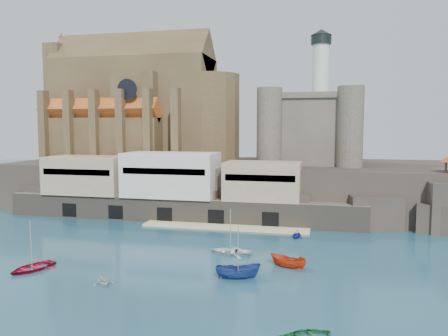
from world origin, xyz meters
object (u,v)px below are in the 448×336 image
boat_0 (32,270)px  boat_2 (238,278)px  church (141,110)px  boat_1 (103,284)px  castle_keep (310,125)px

boat_0 → boat_2: bearing=26.6°
church → boat_1: church is taller
boat_2 → boat_1: bearing=94.6°
castle_keep → boat_1: 60.45m
church → castle_keep: size_ratio=1.60×
castle_keep → boat_2: (-6.81, -48.14, -18.31)m
boat_0 → boat_2: 26.24m
church → boat_2: size_ratio=8.63×
boat_1 → boat_2: boat_2 is taller
boat_0 → boat_2: boat_0 is taller
boat_1 → castle_keep: bearing=27.7°
castle_keep → boat_0: 63.32m
church → castle_keep: church is taller
boat_1 → boat_2: size_ratio=0.57×
church → boat_2: 63.23m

